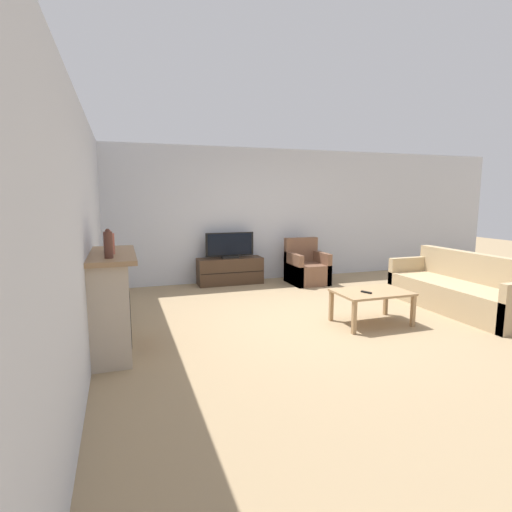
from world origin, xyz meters
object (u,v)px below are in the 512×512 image
armchair (306,269)px  coffee_table (372,295)px  mantel_vase_left (108,244)px  tv (230,246)px  fireplace (111,301)px  remote (366,292)px  couch (460,292)px  mantel_clock (110,245)px  mantel_vase_centre_left (109,243)px  tv_stand (230,271)px

armchair → coffee_table: (-0.30, -2.65, 0.11)m
armchair → mantel_vase_left: bearing=-141.1°
tv → armchair: size_ratio=1.08×
fireplace → armchair: fireplace is taller
armchair → remote: size_ratio=5.80×
fireplace → couch: size_ratio=0.59×
fireplace → remote: (3.20, -0.19, -0.10)m
mantel_clock → couch: 5.08m
tv → couch: size_ratio=0.43×
mantel_vase_left → mantel_clock: bearing=89.9°
fireplace → mantel_vase_left: size_ratio=4.51×
remote → couch: 1.83m
mantel_vase_left → fireplace: bearing=92.4°
mantel_vase_centre_left → tv: size_ratio=0.27×
mantel_vase_left → tv: (2.14, 3.33, -0.50)m
mantel_vase_centre_left → tv_stand: size_ratio=0.20×
mantel_vase_left → couch: (5.00, 0.41, -0.97)m
mantel_vase_left → couch: size_ratio=0.13×
mantel_vase_left → tv: mantel_vase_left is taller
remote → couch: bearing=-16.5°
mantel_clock → tv: bearing=52.5°
remote → mantel_clock: bearing=151.5°
mantel_clock → remote: bearing=-5.9°
fireplace → mantel_vase_centre_left: bearing=-80.5°
tv → fireplace: bearing=-126.4°
coffee_table → fireplace: bearing=177.8°
tv_stand → armchair: size_ratio=1.44×
mantel_clock → tv_stand: (2.14, 2.80, -0.93)m
mantel_vase_left → armchair: 4.75m
mantel_clock → tv: size_ratio=0.16×
fireplace → mantel_vase_centre_left: (0.02, -0.10, 0.67)m
fireplace → mantel_vase_left: mantel_vase_left is taller
remote → tv_stand: bearing=85.7°
mantel_vase_left → armchair: bearing=38.9°
mantel_clock → tv_stand: bearing=52.5°
mantel_vase_left → remote: size_ratio=1.94×
mantel_vase_left → tv_stand: size_ratio=0.23×
tv_stand → couch: 4.09m
fireplace → tv: bearing=53.6°
coffee_table → remote: 0.16m
mantel_vase_left → remote: mantel_vase_left is taller
mantel_vase_left → couch: bearing=4.6°
mantel_vase_left → couch: mantel_vase_left is taller
mantel_vase_left → coffee_table: bearing=4.7°
couch → mantel_vase_left: bearing=-175.4°
tv_stand → couch: (2.85, -2.93, 0.03)m
armchair → tv: bearing=164.6°
coffee_table → couch: couch is taller
armchair → remote: bearing=-99.1°
mantel_vase_centre_left → coffee_table: mantel_vase_centre_left is taller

